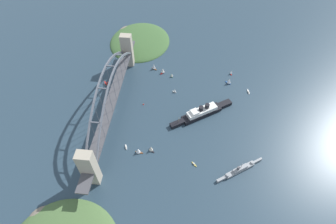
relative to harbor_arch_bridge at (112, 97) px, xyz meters
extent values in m
plane|color=#283D4C|center=(0.00, 0.00, -30.80)|extent=(1400.00, 1400.00, 0.00)
cube|color=#ADA38E|center=(-111.15, 0.00, -1.38)|extent=(12.61, 18.10, 58.85)
cube|color=#ADA38E|center=(111.15, 0.00, -1.38)|extent=(12.61, 18.10, 58.85)
cube|color=#47474C|center=(0.00, 0.00, -3.92)|extent=(209.69, 14.66, 2.40)
cube|color=#47474C|center=(-129.45, 0.00, -3.92)|extent=(24.00, 14.66, 2.40)
cube|color=#47474C|center=(129.45, 0.00, -3.92)|extent=(24.00, 14.66, 2.40)
cube|color=slate|center=(-97.20, -6.60, 4.08)|extent=(23.50, 1.80, 18.58)
cube|color=slate|center=(-75.60, -6.60, 18.32)|extent=(23.20, 1.80, 15.23)
cube|color=slate|center=(-54.00, -6.60, 28.99)|extent=(22.82, 1.80, 11.85)
cube|color=slate|center=(-32.40, -6.60, 36.11)|extent=(22.37, 1.80, 8.44)
cube|color=slate|center=(-10.80, -6.60, 39.66)|extent=(21.86, 1.80, 4.97)
cube|color=slate|center=(10.80, -6.60, 39.66)|extent=(21.86, 1.80, 4.97)
cube|color=slate|center=(32.40, -6.60, 36.11)|extent=(22.37, 1.80, 8.44)
cube|color=slate|center=(54.00, -6.60, 28.99)|extent=(22.82, 1.80, 11.85)
cube|color=slate|center=(75.60, -6.60, 18.32)|extent=(23.20, 1.80, 15.23)
cube|color=slate|center=(97.20, -6.60, 4.08)|extent=(23.50, 1.80, 18.58)
cube|color=slate|center=(-97.20, 6.60, 4.08)|extent=(23.50, 1.80, 18.58)
cube|color=slate|center=(-75.60, 6.60, 18.32)|extent=(23.20, 1.80, 15.23)
cube|color=slate|center=(-54.00, 6.60, 28.99)|extent=(22.82, 1.80, 11.85)
cube|color=slate|center=(-32.40, 6.60, 36.11)|extent=(22.37, 1.80, 8.44)
cube|color=slate|center=(-10.80, 6.60, 39.66)|extent=(21.86, 1.80, 4.97)
cube|color=slate|center=(10.80, 6.60, 39.66)|extent=(21.86, 1.80, 4.97)
cube|color=slate|center=(32.40, 6.60, 36.11)|extent=(22.37, 1.80, 8.44)
cube|color=slate|center=(54.00, 6.60, 28.99)|extent=(22.82, 1.80, 11.85)
cube|color=slate|center=(75.60, 6.60, 18.32)|extent=(23.20, 1.80, 15.23)
cube|color=slate|center=(97.20, 6.60, 4.08)|extent=(23.50, 1.80, 18.58)
cube|color=slate|center=(-108.00, 0.00, -3.92)|extent=(1.40, 13.20, 1.40)
cube|color=slate|center=(-64.80, 0.00, 24.54)|extent=(1.40, 13.20, 1.40)
cube|color=slate|center=(-21.60, 0.00, 38.77)|extent=(1.40, 13.20, 1.40)
cube|color=slate|center=(21.60, 0.00, 38.77)|extent=(1.40, 13.20, 1.40)
cube|color=slate|center=(64.80, 0.00, 24.54)|extent=(1.40, 13.20, 1.40)
cube|color=slate|center=(108.00, 0.00, -3.92)|extent=(1.40, 13.20, 1.40)
cylinder|color=slate|center=(-86.40, -6.60, 4.68)|extent=(0.56, 0.56, 14.81)
cylinder|color=slate|center=(-86.40, 6.60, 4.68)|extent=(0.56, 0.56, 14.81)
cylinder|color=slate|center=(-64.80, -6.60, 10.91)|extent=(0.56, 0.56, 27.26)
cylinder|color=slate|center=(-64.80, 6.60, 10.91)|extent=(0.56, 0.56, 27.26)
cylinder|color=slate|center=(-43.20, -6.60, 15.36)|extent=(0.56, 0.56, 36.16)
cylinder|color=slate|center=(-43.20, 6.60, 15.36)|extent=(0.56, 0.56, 36.16)
cylinder|color=slate|center=(-21.60, -6.60, 18.03)|extent=(0.56, 0.56, 41.50)
cylinder|color=slate|center=(-21.60, 6.60, 18.03)|extent=(0.56, 0.56, 41.50)
cylinder|color=slate|center=(0.00, -6.60, 18.92)|extent=(0.56, 0.56, 43.28)
cylinder|color=slate|center=(0.00, 6.60, 18.92)|extent=(0.56, 0.56, 43.28)
cylinder|color=slate|center=(21.60, -6.60, 18.03)|extent=(0.56, 0.56, 41.50)
cylinder|color=slate|center=(21.60, 6.60, 18.03)|extent=(0.56, 0.56, 41.50)
cylinder|color=slate|center=(43.20, -6.60, 15.36)|extent=(0.56, 0.56, 36.16)
cylinder|color=slate|center=(43.20, 6.60, 15.36)|extent=(0.56, 0.56, 36.16)
cylinder|color=slate|center=(64.80, -6.60, 10.91)|extent=(0.56, 0.56, 27.26)
cylinder|color=slate|center=(64.80, 6.60, 10.91)|extent=(0.56, 0.56, 27.26)
cylinder|color=slate|center=(86.40, -6.60, 4.68)|extent=(0.56, 0.56, 14.81)
cylinder|color=slate|center=(86.40, 6.60, 4.68)|extent=(0.56, 0.56, 14.81)
ellipsoid|color=#3D6033|center=(-179.54, 7.74, -30.80)|extent=(130.68, 114.49, 18.27)
ellipsoid|color=#756B5B|center=(-208.94, -23.75, -30.80)|extent=(45.74, 34.35, 10.05)
ellipsoid|color=#756B5B|center=(167.53, -43.24, -30.80)|extent=(38.86, 35.65, 13.53)
cube|color=black|center=(-6.32, 129.71, -27.94)|extent=(46.03, 59.95, 5.74)
cube|color=black|center=(16.29, 95.01, -27.94)|extent=(17.97, 21.69, 5.74)
cube|color=black|center=(-28.93, 164.41, -27.94)|extent=(19.30, 22.56, 5.74)
cube|color=white|center=(-6.32, 129.71, -21.95)|extent=(35.74, 45.75, 6.23)
cube|color=white|center=(0.67, 118.97, -17.24)|extent=(14.69, 14.51, 3.20)
cylinder|color=black|center=(-5.05, 127.76, -15.47)|extent=(6.51, 6.51, 6.74)
cylinder|color=black|center=(-10.77, 136.54, -15.47)|extent=(6.51, 6.51, 6.74)
cylinder|color=tan|center=(14.88, 97.18, -20.07)|extent=(0.50, 0.50, 10.00)
cube|color=gray|center=(80.94, 179.34, -28.77)|extent=(27.56, 38.15, 4.07)
cube|color=gray|center=(65.92, 202.61, -28.77)|extent=(9.78, 13.10, 4.07)
cube|color=gray|center=(95.96, 156.07, -28.77)|extent=(10.23, 13.39, 4.07)
cube|color=gray|center=(80.94, 179.34, -25.09)|extent=(15.29, 20.05, 3.29)
cylinder|color=gray|center=(70.62, 195.33, -25.64)|extent=(4.20, 4.20, 2.20)
cylinder|color=gray|center=(91.27, 163.34, -25.64)|extent=(4.20, 4.20, 2.20)
cylinder|color=gray|center=(80.94, 179.34, -18.45)|extent=(0.60, 0.60, 10.00)
cylinder|color=#4C4C51|center=(83.19, 175.85, -21.25)|extent=(3.30, 3.30, 4.40)
cylinder|color=#B7B7B2|center=(-54.85, -26.15, -30.35)|extent=(4.12, 4.80, 0.90)
cylinder|color=#B7B7B2|center=(-57.62, -28.39, -30.35)|extent=(4.12, 4.80, 0.90)
cylinder|color=maroon|center=(-54.85, -26.15, -29.22)|extent=(0.14, 0.14, 1.37)
cylinder|color=maroon|center=(-57.62, -28.39, -29.22)|extent=(0.14, 0.14, 1.37)
ellipsoid|color=#B21E19|center=(-56.23, -27.27, -27.91)|extent=(5.04, 5.82, 1.24)
cylinder|color=maroon|center=(-54.40, -29.54, -27.91)|extent=(1.42, 1.36, 1.18)
cube|color=#B21E19|center=(-55.73, -27.90, -27.39)|extent=(9.18, 7.88, 0.20)
cube|color=#B21E19|center=(-58.03, -25.05, -27.79)|extent=(3.77, 3.35, 0.12)
cube|color=maroon|center=(-58.03, -25.05, -26.54)|extent=(0.78, 0.93, 1.50)
cube|color=silver|center=(60.87, 29.53, -30.22)|extent=(5.44, 3.71, 1.17)
cube|color=silver|center=(57.73, 28.29, -30.22)|extent=(1.97, 1.64, 1.17)
cube|color=silver|center=(64.01, 30.77, -30.22)|extent=(2.05, 1.84, 1.17)
cube|color=beige|center=(61.45, 29.76, -29.17)|extent=(2.94, 2.41, 0.94)
cube|color=brown|center=(67.41, 48.68, -30.41)|extent=(3.68, 6.81, 0.79)
cube|color=brown|center=(68.12, 52.93, -30.41)|extent=(1.53, 2.32, 0.79)
cube|color=brown|center=(66.69, 44.43, -30.41)|extent=(1.76, 2.36, 0.79)
cylinder|color=tan|center=(67.50, 49.21, -25.64)|extent=(0.16, 0.16, 8.75)
cone|color=white|center=(67.18, 47.35, -26.08)|extent=(6.83, 6.83, 7.00)
cube|color=silver|center=(-61.54, 203.78, -30.22)|extent=(7.05, 3.40, 1.18)
cube|color=silver|center=(-65.97, 202.96, -30.22)|extent=(2.44, 1.60, 1.18)
cube|color=silver|center=(-57.10, 204.61, -30.22)|extent=(2.48, 1.84, 1.18)
cube|color=beige|center=(-60.70, 203.94, -29.12)|extent=(3.65, 2.35, 1.01)
cube|color=black|center=(63.16, 64.80, -30.36)|extent=(5.42, 5.85, 0.89)
cube|color=black|center=(65.49, 67.65, -30.36)|extent=(2.03, 2.13, 0.89)
cube|color=black|center=(60.84, 61.95, -30.36)|extent=(2.21, 2.28, 0.89)
cylinder|color=tan|center=(63.45, 65.16, -25.47)|extent=(0.16, 0.16, 8.90)
cone|color=silver|center=(62.44, 63.91, -25.91)|extent=(7.12, 7.12, 7.12)
cube|color=brown|center=(-102.01, 46.47, -30.26)|extent=(5.50, 6.28, 1.10)
cube|color=brown|center=(-99.77, 49.66, -30.26)|extent=(2.08, 2.27, 1.10)
cube|color=brown|center=(-104.25, 43.29, -30.26)|extent=(2.28, 2.41, 1.10)
cylinder|color=tan|center=(-101.73, 46.87, -24.46)|extent=(0.16, 0.16, 10.50)
cone|color=white|center=(-102.71, 45.48, -24.98)|extent=(7.46, 7.46, 8.40)
cube|color=#B2231E|center=(-101.87, 178.30, -30.38)|extent=(4.58, 2.97, 0.85)
cube|color=#B2231E|center=(-99.12, 178.91, -30.38)|extent=(1.58, 1.23, 0.85)
cube|color=#B2231E|center=(-104.62, 177.70, -30.38)|extent=(1.62, 1.41, 0.85)
cylinder|color=tan|center=(-101.53, 178.38, -26.35)|extent=(0.16, 0.16, 7.20)
cone|color=white|center=(-102.73, 178.11, -26.71)|extent=(4.62, 4.62, 5.76)
cube|color=gold|center=(78.05, 121.97, -30.33)|extent=(5.17, 5.09, 0.95)
cube|color=gold|center=(80.62, 124.45, -30.33)|extent=(2.01, 1.99, 0.95)
cube|color=gold|center=(75.49, 119.49, -30.33)|extent=(2.16, 2.14, 0.95)
cube|color=beige|center=(77.57, 121.50, -29.36)|extent=(2.98, 2.96, 0.98)
cube|color=#234C8C|center=(-79.37, 172.13, -30.26)|extent=(6.24, 6.77, 1.08)
cube|color=#234C8C|center=(-82.00, 168.84, -30.26)|extent=(2.35, 2.47, 1.08)
cube|color=#234C8C|center=(-76.73, 175.41, -30.26)|extent=(2.55, 2.63, 1.08)
cylinder|color=tan|center=(-79.70, 171.71, -24.38)|extent=(0.16, 0.16, 10.68)
cone|color=white|center=(-78.54, 173.15, -24.91)|extent=(8.14, 8.14, 8.55)
cube|color=#B2231E|center=(-93.13, 61.43, -30.26)|extent=(6.50, 5.30, 1.08)
cube|color=#B2231E|center=(-89.68, 59.38, -30.26)|extent=(2.32, 2.03, 1.08)
cube|color=#B2231E|center=(-96.59, 63.48, -30.26)|extent=(2.44, 2.23, 1.08)
cylinder|color=tan|center=(-92.70, 61.18, -25.23)|extent=(0.16, 0.16, 8.98)
cone|color=white|center=(-94.21, 62.07, -25.68)|extent=(7.57, 7.57, 7.18)
cube|color=silver|center=(-49.80, 85.61, -30.27)|extent=(3.06, 4.28, 1.06)
cube|color=silver|center=(-50.73, 83.18, -30.27)|extent=(1.22, 1.50, 1.06)
cube|color=silver|center=(-48.87, 88.04, -30.27)|extent=(1.37, 1.56, 1.06)
cylinder|color=tan|center=(-49.92, 85.31, -26.91)|extent=(0.16, 0.16, 5.66)
cone|color=white|center=(-49.51, 86.37, -27.20)|extent=(4.61, 4.61, 4.53)
cube|color=#2D6B3D|center=(-86.33, 78.02, -30.38)|extent=(4.63, 3.62, 0.84)
cube|color=#2D6B3D|center=(-88.84, 76.83, -30.38)|extent=(1.65, 1.42, 0.84)
cube|color=#2D6B3D|center=(-83.83, 79.21, -30.38)|extent=(1.72, 1.59, 0.84)
cylinder|color=tan|center=(-86.65, 77.87, -26.88)|extent=(0.16, 0.16, 6.17)
cone|color=silver|center=(-85.55, 78.39, -27.19)|extent=(5.07, 5.07, 4.94)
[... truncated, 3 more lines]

